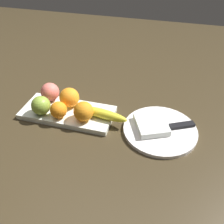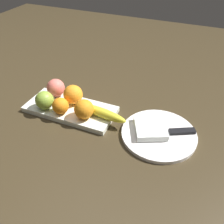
{
  "view_description": "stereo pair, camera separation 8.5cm",
  "coord_description": "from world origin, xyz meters",
  "px_view_note": "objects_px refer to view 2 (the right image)",
  "views": [
    {
      "loc": [
        -0.34,
        0.66,
        0.58
      ],
      "look_at": [
        -0.16,
        0.02,
        0.05
      ],
      "focal_mm": 38.52,
      "sensor_mm": 36.0,
      "label": 1
    },
    {
      "loc": [
        -0.42,
        0.63,
        0.58
      ],
      "look_at": [
        -0.16,
        0.02,
        0.05
      ],
      "focal_mm": 38.52,
      "sensor_mm": 36.0,
      "label": 2
    }
  ],
  "objects_px": {
    "banana": "(103,113)",
    "folded_napkin": "(150,128)",
    "apple": "(45,100)",
    "peach": "(56,88)",
    "orange_near_banana": "(60,106)",
    "dinner_plate": "(159,134)",
    "orange_near_apple": "(73,95)",
    "knife": "(178,132)",
    "fruit_tray": "(71,109)",
    "orange_center": "(84,109)"
  },
  "relations": [
    {
      "from": "banana",
      "to": "folded_napkin",
      "type": "bearing_deg",
      "value": 9.58
    },
    {
      "from": "apple",
      "to": "peach",
      "type": "distance_m",
      "value": 0.09
    },
    {
      "from": "orange_near_banana",
      "to": "dinner_plate",
      "type": "height_order",
      "value": "orange_near_banana"
    },
    {
      "from": "peach",
      "to": "folded_napkin",
      "type": "distance_m",
      "value": 0.41
    },
    {
      "from": "orange_near_apple",
      "to": "folded_napkin",
      "type": "height_order",
      "value": "orange_near_apple"
    },
    {
      "from": "orange_near_banana",
      "to": "knife",
      "type": "xyz_separation_m",
      "value": [
        -0.42,
        -0.06,
        -0.03
      ]
    },
    {
      "from": "banana",
      "to": "orange_near_banana",
      "type": "relative_size",
      "value": 3.07
    },
    {
      "from": "banana",
      "to": "orange_near_apple",
      "type": "relative_size",
      "value": 2.5
    },
    {
      "from": "fruit_tray",
      "to": "folded_napkin",
      "type": "relative_size",
      "value": 2.97
    },
    {
      "from": "banana",
      "to": "dinner_plate",
      "type": "height_order",
      "value": "banana"
    },
    {
      "from": "banana",
      "to": "peach",
      "type": "height_order",
      "value": "peach"
    },
    {
      "from": "apple",
      "to": "knife",
      "type": "distance_m",
      "value": 0.5
    },
    {
      "from": "orange_near_apple",
      "to": "orange_center",
      "type": "height_order",
      "value": "orange_near_apple"
    },
    {
      "from": "orange_near_banana",
      "to": "peach",
      "type": "relative_size",
      "value": 0.85
    },
    {
      "from": "peach",
      "to": "folded_napkin",
      "type": "xyz_separation_m",
      "value": [
        -0.41,
        0.05,
        -0.03
      ]
    },
    {
      "from": "apple",
      "to": "orange_near_banana",
      "type": "height_order",
      "value": "apple"
    },
    {
      "from": "orange_near_apple",
      "to": "peach",
      "type": "height_order",
      "value": "orange_near_apple"
    },
    {
      "from": "orange_near_apple",
      "to": "dinner_plate",
      "type": "xyz_separation_m",
      "value": [
        -0.35,
        0.03,
        -0.05
      ]
    },
    {
      "from": "apple",
      "to": "orange_near_apple",
      "type": "xyz_separation_m",
      "value": [
        -0.08,
        -0.07,
        0.0
      ]
    },
    {
      "from": "orange_center",
      "to": "peach",
      "type": "xyz_separation_m",
      "value": [
        0.17,
        -0.08,
        0.0
      ]
    },
    {
      "from": "peach",
      "to": "knife",
      "type": "xyz_separation_m",
      "value": [
        -0.5,
        0.03,
        -0.04
      ]
    },
    {
      "from": "dinner_plate",
      "to": "knife",
      "type": "bearing_deg",
      "value": -157.74
    },
    {
      "from": "apple",
      "to": "orange_near_apple",
      "type": "distance_m",
      "value": 0.11
    },
    {
      "from": "fruit_tray",
      "to": "apple",
      "type": "xyz_separation_m",
      "value": [
        0.08,
        0.04,
        0.04
      ]
    },
    {
      "from": "orange_near_banana",
      "to": "orange_center",
      "type": "distance_m",
      "value": 0.09
    },
    {
      "from": "orange_near_apple",
      "to": "folded_napkin",
      "type": "xyz_separation_m",
      "value": [
        -0.32,
        0.03,
        -0.03
      ]
    },
    {
      "from": "banana",
      "to": "peach",
      "type": "bearing_deg",
      "value": 175.16
    },
    {
      "from": "fruit_tray",
      "to": "apple",
      "type": "height_order",
      "value": "apple"
    },
    {
      "from": "folded_napkin",
      "to": "knife",
      "type": "height_order",
      "value": "folded_napkin"
    },
    {
      "from": "banana",
      "to": "folded_napkin",
      "type": "height_order",
      "value": "banana"
    },
    {
      "from": "knife",
      "to": "folded_napkin",
      "type": "bearing_deg",
      "value": -12.44
    },
    {
      "from": "fruit_tray",
      "to": "knife",
      "type": "relative_size",
      "value": 2.04
    },
    {
      "from": "orange_near_apple",
      "to": "peach",
      "type": "xyz_separation_m",
      "value": [
        0.09,
        -0.02,
        -0.0
      ]
    },
    {
      "from": "folded_napkin",
      "to": "knife",
      "type": "xyz_separation_m",
      "value": [
        -0.09,
        -0.02,
        -0.01
      ]
    },
    {
      "from": "dinner_plate",
      "to": "orange_near_apple",
      "type": "bearing_deg",
      "value": -5.27
    },
    {
      "from": "orange_center",
      "to": "peach",
      "type": "distance_m",
      "value": 0.19
    },
    {
      "from": "banana",
      "to": "folded_napkin",
      "type": "distance_m",
      "value": 0.18
    },
    {
      "from": "banana",
      "to": "knife",
      "type": "height_order",
      "value": "banana"
    },
    {
      "from": "fruit_tray",
      "to": "orange_near_apple",
      "type": "height_order",
      "value": "orange_near_apple"
    },
    {
      "from": "apple",
      "to": "folded_napkin",
      "type": "relative_size",
      "value": 0.6
    },
    {
      "from": "banana",
      "to": "folded_napkin",
      "type": "relative_size",
      "value": 1.61
    },
    {
      "from": "fruit_tray",
      "to": "knife",
      "type": "bearing_deg",
      "value": -176.68
    },
    {
      "from": "dinner_plate",
      "to": "fruit_tray",
      "type": "bearing_deg",
      "value": 0.0
    },
    {
      "from": "fruit_tray",
      "to": "apple",
      "type": "bearing_deg",
      "value": 24.67
    },
    {
      "from": "orange_center",
      "to": "banana",
      "type": "bearing_deg",
      "value": -156.9
    },
    {
      "from": "dinner_plate",
      "to": "peach",
      "type": "bearing_deg",
      "value": -6.38
    },
    {
      "from": "dinner_plate",
      "to": "banana",
      "type": "bearing_deg",
      "value": 1.21
    },
    {
      "from": "apple",
      "to": "orange_center",
      "type": "height_order",
      "value": "orange_center"
    },
    {
      "from": "knife",
      "to": "dinner_plate",
      "type": "bearing_deg",
      "value": -4.92
    },
    {
      "from": "orange_near_banana",
      "to": "folded_napkin",
      "type": "xyz_separation_m",
      "value": [
        -0.33,
        -0.04,
        -0.03
      ]
    }
  ]
}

